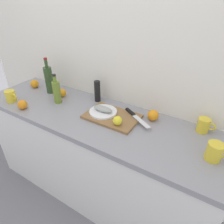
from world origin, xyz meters
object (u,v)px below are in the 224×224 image
object	(u,v)px
orange_0	(35,84)
pepper_mill	(97,91)
wine_bottle	(49,79)
coffee_mug_2	(11,96)
coffee_mug_0	(215,152)
coffee_mug_1	(204,125)
chef_knife	(134,115)
olive_oil_bottle	(57,92)
lemon_0	(118,121)
white_plate	(103,112)
fish_fillet	(103,109)
cutting_board	(112,116)

from	to	relation	value
orange_0	pepper_mill	world-z (taller)	pepper_mill
wine_bottle	coffee_mug_2	xyz separation A→B (m)	(-0.15, -0.31, -0.08)
coffee_mug_0	coffee_mug_1	bearing A→B (deg)	111.95
chef_knife	wine_bottle	bearing A→B (deg)	-149.15
wine_bottle	coffee_mug_2	distance (m)	0.35
chef_knife	olive_oil_bottle	bearing A→B (deg)	-139.83
chef_knife	lemon_0	xyz separation A→B (m)	(-0.05, -0.16, 0.02)
white_plate	lemon_0	distance (m)	0.20
white_plate	fish_fillet	distance (m)	0.03
coffee_mug_2	pepper_mill	size ratio (longest dim) A/B	0.68
cutting_board	coffee_mug_1	distance (m)	0.64
orange_0	fish_fillet	bearing A→B (deg)	-4.73
lemon_0	olive_oil_bottle	size ratio (longest dim) A/B	0.26
lemon_0	wine_bottle	distance (m)	0.84
white_plate	cutting_board	bearing A→B (deg)	0.46
cutting_board	pepper_mill	distance (m)	0.31
cutting_board	white_plate	bearing A→B (deg)	-179.54
white_plate	coffee_mug_0	distance (m)	0.80
cutting_board	coffee_mug_1	bearing A→B (deg)	15.89
cutting_board	coffee_mug_2	xyz separation A→B (m)	(-0.88, -0.23, 0.04)
wine_bottle	olive_oil_bottle	bearing A→B (deg)	-28.44
coffee_mug_2	olive_oil_bottle	bearing A→B (deg)	29.05
white_plate	coffee_mug_2	distance (m)	0.84
olive_oil_bottle	coffee_mug_1	xyz separation A→B (m)	(1.14, 0.21, -0.05)
coffee_mug_2	coffee_mug_1	bearing A→B (deg)	15.23
olive_oil_bottle	coffee_mug_1	world-z (taller)	olive_oil_bottle
coffee_mug_1	coffee_mug_2	distance (m)	1.55
lemon_0	coffee_mug_0	xyz separation A→B (m)	(0.62, 0.01, 0.00)
cutting_board	orange_0	xyz separation A→B (m)	(-0.95, 0.07, 0.03)
coffee_mug_2	lemon_0	bearing A→B (deg)	8.75
pepper_mill	coffee_mug_2	bearing A→B (deg)	-147.72
cutting_board	wine_bottle	world-z (taller)	wine_bottle
white_plate	wine_bottle	xyz separation A→B (m)	(-0.65, 0.08, 0.10)
coffee_mug_2	orange_0	distance (m)	0.31
chef_knife	pepper_mill	bearing A→B (deg)	-162.02
olive_oil_bottle	coffee_mug_0	bearing A→B (deg)	-1.64
wine_bottle	white_plate	bearing A→B (deg)	-6.78
wine_bottle	coffee_mug_0	size ratio (longest dim) A/B	2.56
cutting_board	orange_0	distance (m)	0.95
coffee_mug_0	white_plate	bearing A→B (deg)	175.04
fish_fillet	cutting_board	bearing A→B (deg)	0.46
olive_oil_bottle	coffee_mug_1	bearing A→B (deg)	10.40
white_plate	coffee_mug_1	size ratio (longest dim) A/B	1.81
coffee_mug_0	coffee_mug_1	world-z (taller)	coffee_mug_0
olive_oil_bottle	cutting_board	bearing A→B (deg)	3.71
fish_fillet	lemon_0	size ratio (longest dim) A/B	2.46
white_plate	lemon_0	world-z (taller)	lemon_0
coffee_mug_0	coffee_mug_2	distance (m)	1.61
cutting_board	orange_0	size ratio (longest dim) A/B	5.06
fish_fillet	chef_knife	world-z (taller)	fish_fillet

